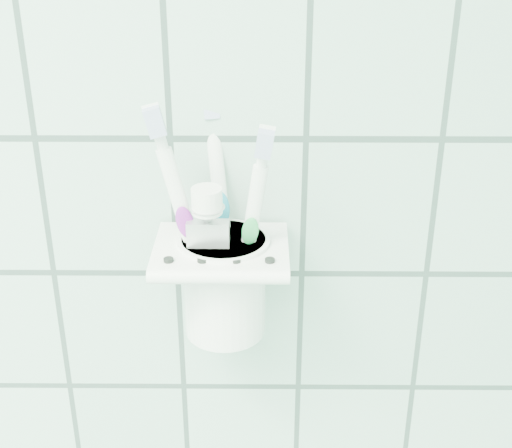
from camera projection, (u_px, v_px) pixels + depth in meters
holder_bracket at (221, 252)px, 0.61m from camera, size 0.11×0.10×0.04m
cup at (224, 281)px, 0.63m from camera, size 0.08×0.08×0.09m
toothbrush_pink at (213, 218)px, 0.60m from camera, size 0.05×0.02×0.21m
toothbrush_blue at (231, 220)px, 0.59m from camera, size 0.03×0.07×0.20m
toothbrush_orange at (235, 217)px, 0.61m from camera, size 0.04×0.04×0.20m
toothpaste_tube at (209, 250)px, 0.60m from camera, size 0.04×0.03×0.14m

